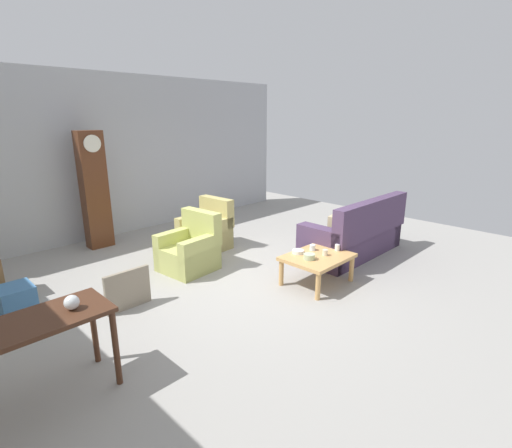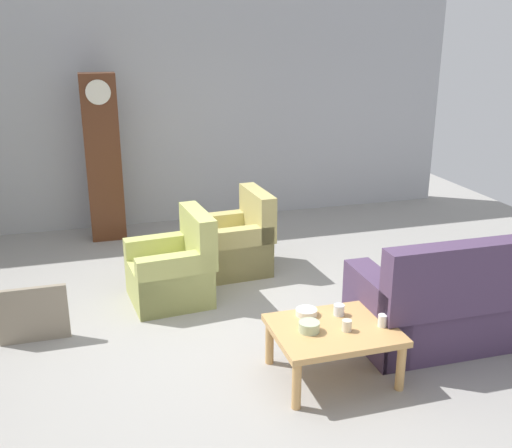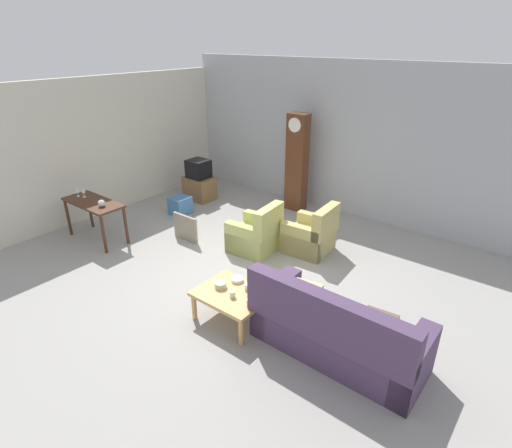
{
  "view_description": "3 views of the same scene",
  "coord_description": "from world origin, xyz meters",
  "px_view_note": "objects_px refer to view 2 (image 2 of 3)",
  "views": [
    {
      "loc": [
        -3.7,
        -3.85,
        2.39
      ],
      "look_at": [
        0.32,
        0.12,
        0.76
      ],
      "focal_mm": 26.47,
      "sensor_mm": 36.0,
      "label": 1
    },
    {
      "loc": [
        -1.17,
        -4.68,
        2.66
      ],
      "look_at": [
        0.3,
        0.29,
        0.94
      ],
      "focal_mm": 41.56,
      "sensor_mm": 36.0,
      "label": 2
    },
    {
      "loc": [
        3.7,
        -4.3,
        3.59
      ],
      "look_at": [
        -0.11,
        0.53,
        0.75
      ],
      "focal_mm": 28.54,
      "sensor_mm": 36.0,
      "label": 3
    }
  ],
  "objects_px": {
    "cup_blue_rimmed": "(339,310)",
    "bowl_white_stacked": "(306,312)",
    "cup_cream_tall": "(347,325)",
    "armchair_olive_far": "(235,244)",
    "coffee_table_wood": "(334,334)",
    "cup_white_porcelain": "(383,321)",
    "couch_floral": "(474,302)",
    "grandfather_clock": "(103,158)",
    "framed_picture_leaning": "(33,315)",
    "armchair_olive_near": "(174,272)",
    "bowl_shallow_green": "(309,327)"
  },
  "relations": [
    {
      "from": "cup_blue_rimmed",
      "to": "bowl_white_stacked",
      "type": "height_order",
      "value": "cup_blue_rimmed"
    },
    {
      "from": "cup_blue_rimmed",
      "to": "cup_cream_tall",
      "type": "relative_size",
      "value": 1.01
    },
    {
      "from": "armchair_olive_far",
      "to": "coffee_table_wood",
      "type": "bearing_deg",
      "value": -85.46
    },
    {
      "from": "cup_white_porcelain",
      "to": "cup_blue_rimmed",
      "type": "relative_size",
      "value": 1.1
    },
    {
      "from": "couch_floral",
      "to": "cup_white_porcelain",
      "type": "distance_m",
      "value": 1.13
    },
    {
      "from": "coffee_table_wood",
      "to": "grandfather_clock",
      "type": "bearing_deg",
      "value": 111.42
    },
    {
      "from": "framed_picture_leaning",
      "to": "bowl_white_stacked",
      "type": "distance_m",
      "value": 2.42
    },
    {
      "from": "cup_blue_rimmed",
      "to": "cup_cream_tall",
      "type": "height_order",
      "value": "same"
    },
    {
      "from": "cup_cream_tall",
      "to": "grandfather_clock",
      "type": "bearing_deg",
      "value": 111.95
    },
    {
      "from": "couch_floral",
      "to": "cup_blue_rimmed",
      "type": "height_order",
      "value": "couch_floral"
    },
    {
      "from": "armchair_olive_far",
      "to": "bowl_white_stacked",
      "type": "bearing_deg",
      "value": -88.47
    },
    {
      "from": "cup_cream_tall",
      "to": "cup_white_porcelain",
      "type": "bearing_deg",
      "value": -2.75
    },
    {
      "from": "armchair_olive_near",
      "to": "coffee_table_wood",
      "type": "bearing_deg",
      "value": -60.74
    },
    {
      "from": "coffee_table_wood",
      "to": "armchair_olive_far",
      "type": "bearing_deg",
      "value": 94.54
    },
    {
      "from": "coffee_table_wood",
      "to": "cup_blue_rimmed",
      "type": "relative_size",
      "value": 10.79
    },
    {
      "from": "cup_white_porcelain",
      "to": "cup_blue_rimmed",
      "type": "bearing_deg",
      "value": 131.95
    },
    {
      "from": "armchair_olive_far",
      "to": "framed_picture_leaning",
      "type": "distance_m",
      "value": 2.4
    },
    {
      "from": "armchair_olive_near",
      "to": "armchair_olive_far",
      "type": "height_order",
      "value": "same"
    },
    {
      "from": "bowl_shallow_green",
      "to": "grandfather_clock",
      "type": "bearing_deg",
      "value": 108.66
    },
    {
      "from": "armchair_olive_far",
      "to": "framed_picture_leaning",
      "type": "height_order",
      "value": "armchair_olive_far"
    },
    {
      "from": "grandfather_clock",
      "to": "cup_white_porcelain",
      "type": "distance_m",
      "value": 4.46
    },
    {
      "from": "couch_floral",
      "to": "armchair_olive_far",
      "type": "distance_m",
      "value": 2.69
    },
    {
      "from": "armchair_olive_far",
      "to": "grandfather_clock",
      "type": "relative_size",
      "value": 0.43
    },
    {
      "from": "couch_floral",
      "to": "armchair_olive_near",
      "type": "bearing_deg",
      "value": 147.7
    },
    {
      "from": "cup_cream_tall",
      "to": "bowl_white_stacked",
      "type": "distance_m",
      "value": 0.39
    },
    {
      "from": "cup_white_porcelain",
      "to": "bowl_white_stacked",
      "type": "bearing_deg",
      "value": 145.21
    },
    {
      "from": "armchair_olive_near",
      "to": "bowl_shallow_green",
      "type": "relative_size",
      "value": 5.59
    },
    {
      "from": "cup_white_porcelain",
      "to": "bowl_shallow_green",
      "type": "xyz_separation_m",
      "value": [
        -0.58,
        0.09,
        -0.01
      ]
    },
    {
      "from": "armchair_olive_near",
      "to": "cup_blue_rimmed",
      "type": "bearing_deg",
      "value": -54.9
    },
    {
      "from": "armchair_olive_far",
      "to": "couch_floral",
      "type": "bearing_deg",
      "value": -52.58
    },
    {
      "from": "bowl_white_stacked",
      "to": "bowl_shallow_green",
      "type": "relative_size",
      "value": 1.07
    },
    {
      "from": "framed_picture_leaning",
      "to": "grandfather_clock",
      "type": "bearing_deg",
      "value": 73.37
    },
    {
      "from": "framed_picture_leaning",
      "to": "cup_white_porcelain",
      "type": "height_order",
      "value": "cup_white_porcelain"
    },
    {
      "from": "coffee_table_wood",
      "to": "framed_picture_leaning",
      "type": "height_order",
      "value": "framed_picture_leaning"
    },
    {
      "from": "framed_picture_leaning",
      "to": "cup_cream_tall",
      "type": "bearing_deg",
      "value": -29.37
    },
    {
      "from": "grandfather_clock",
      "to": "cup_cream_tall",
      "type": "relative_size",
      "value": 24.2
    },
    {
      "from": "armchair_olive_far",
      "to": "coffee_table_wood",
      "type": "relative_size",
      "value": 0.96
    },
    {
      "from": "cup_white_porcelain",
      "to": "bowl_shallow_green",
      "type": "distance_m",
      "value": 0.59
    },
    {
      "from": "cup_white_porcelain",
      "to": "bowl_shallow_green",
      "type": "height_order",
      "value": "cup_white_porcelain"
    },
    {
      "from": "grandfather_clock",
      "to": "bowl_shallow_green",
      "type": "distance_m",
      "value": 4.17
    },
    {
      "from": "couch_floral",
      "to": "framed_picture_leaning",
      "type": "xyz_separation_m",
      "value": [
        -3.76,
        1.04,
        -0.1
      ]
    },
    {
      "from": "bowl_shallow_green",
      "to": "armchair_olive_near",
      "type": "bearing_deg",
      "value": 113.73
    },
    {
      "from": "couch_floral",
      "to": "bowl_shallow_green",
      "type": "height_order",
      "value": "couch_floral"
    },
    {
      "from": "armchair_olive_far",
      "to": "cup_blue_rimmed",
      "type": "bearing_deg",
      "value": -81.89
    },
    {
      "from": "framed_picture_leaning",
      "to": "couch_floral",
      "type": "bearing_deg",
      "value": -15.44
    },
    {
      "from": "bowl_white_stacked",
      "to": "coffee_table_wood",
      "type": "bearing_deg",
      "value": -62.92
    },
    {
      "from": "cup_cream_tall",
      "to": "bowl_white_stacked",
      "type": "height_order",
      "value": "cup_cream_tall"
    },
    {
      "from": "armchair_olive_near",
      "to": "coffee_table_wood",
      "type": "distance_m",
      "value": 2.03
    },
    {
      "from": "bowl_white_stacked",
      "to": "framed_picture_leaning",
      "type": "bearing_deg",
      "value": 155.19
    },
    {
      "from": "armchair_olive_near",
      "to": "bowl_white_stacked",
      "type": "relative_size",
      "value": 5.23
    }
  ]
}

